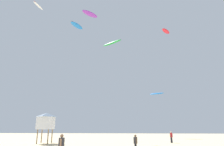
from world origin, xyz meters
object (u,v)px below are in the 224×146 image
(person_foreground, at_px, (61,145))
(kite_aloft_1, at_px, (90,14))
(lifeguard_tower, at_px, (46,121))
(kite_aloft_0, at_px, (77,25))
(person_midground, at_px, (171,136))
(kite_aloft_6, at_px, (166,31))
(kite_aloft_5, at_px, (157,94))
(person_left, at_px, (135,142))
(kite_aloft_2, at_px, (38,6))
(kite_aloft_3, at_px, (112,43))

(person_foreground, height_order, kite_aloft_1, kite_aloft_1)
(lifeguard_tower, relative_size, kite_aloft_0, 1.12)
(person_midground, bearing_deg, kite_aloft_6, -33.64)
(person_foreground, height_order, lifeguard_tower, lifeguard_tower)
(kite_aloft_5, height_order, kite_aloft_6, kite_aloft_6)
(person_left, xyz_separation_m, kite_aloft_1, (-6.06, 7.70, 18.16))
(kite_aloft_0, distance_m, kite_aloft_2, 8.88)
(kite_aloft_2, distance_m, kite_aloft_5, 31.46)
(kite_aloft_6, bearing_deg, person_left, -122.59)
(kite_aloft_0, height_order, kite_aloft_6, kite_aloft_0)
(kite_aloft_0, height_order, kite_aloft_3, kite_aloft_0)
(person_midground, height_order, kite_aloft_2, kite_aloft_2)
(kite_aloft_1, bearing_deg, kite_aloft_0, 115.34)
(person_foreground, height_order, kite_aloft_6, kite_aloft_6)
(person_left, distance_m, kite_aloft_3, 19.85)
(kite_aloft_6, bearing_deg, kite_aloft_1, -176.09)
(person_foreground, xyz_separation_m, kite_aloft_1, (-0.81, 12.98, 18.03))
(person_midground, xyz_separation_m, kite_aloft_5, (0.52, 14.09, 8.44))
(person_left, relative_size, lifeguard_tower, 0.37)
(lifeguard_tower, bearing_deg, kite_aloft_0, 79.61)
(person_foreground, distance_m, kite_aloft_3, 23.33)
(lifeguard_tower, height_order, kite_aloft_5, kite_aloft_5)
(person_foreground, xyz_separation_m, kite_aloft_2, (-13.16, 20.84, 25.26))
(kite_aloft_0, xyz_separation_m, kite_aloft_3, (7.64, -4.95, -6.28))
(kite_aloft_2, height_order, kite_aloft_5, kite_aloft_2)
(kite_aloft_3, height_order, kite_aloft_6, kite_aloft_3)
(person_left, height_order, kite_aloft_5, kite_aloft_5)
(person_left, bearing_deg, person_foreground, -152.92)
(lifeguard_tower, bearing_deg, kite_aloft_3, 20.08)
(person_left, bearing_deg, kite_aloft_3, 85.40)
(kite_aloft_2, bearing_deg, kite_aloft_0, 12.49)
(person_left, xyz_separation_m, kite_aloft_2, (-18.41, 15.56, 25.39))
(kite_aloft_3, bearing_deg, kite_aloft_2, 168.21)
(kite_aloft_0, height_order, kite_aloft_2, kite_aloft_2)
(person_left, bearing_deg, kite_aloft_0, 103.41)
(person_foreground, distance_m, kite_aloft_1, 22.23)
(kite_aloft_0, relative_size, kite_aloft_1, 1.39)
(lifeguard_tower, xyz_separation_m, kite_aloft_3, (9.16, 3.35, 13.11))
(lifeguard_tower, bearing_deg, person_midground, 7.52)
(lifeguard_tower, xyz_separation_m, kite_aloft_2, (-6.29, 6.57, 23.24))
(person_foreground, height_order, kite_aloft_0, kite_aloft_0)
(kite_aloft_2, bearing_deg, kite_aloft_5, 21.85)
(lifeguard_tower, distance_m, kite_aloft_3, 16.34)
(person_foreground, distance_m, kite_aloft_0, 31.56)
(person_midground, xyz_separation_m, kite_aloft_3, (-8.65, 1.00, 15.24))
(person_left, distance_m, kite_aloft_1, 20.64)
(person_midground, distance_m, person_left, 12.69)
(lifeguard_tower, distance_m, kite_aloft_0, 21.15)
(kite_aloft_3, bearing_deg, lifeguard_tower, -159.92)
(kite_aloft_3, relative_size, kite_aloft_5, 1.16)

